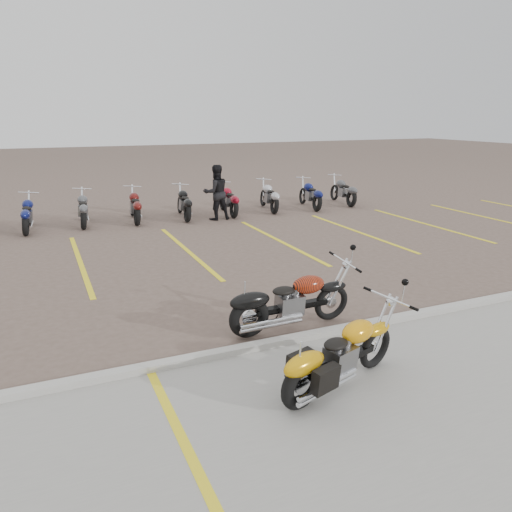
{
  "coord_description": "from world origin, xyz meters",
  "views": [
    {
      "loc": [
        -3.47,
        -8.36,
        3.49
      ],
      "look_at": [
        0.4,
        0.41,
        0.75
      ],
      "focal_mm": 35.0,
      "sensor_mm": 36.0,
      "label": 1
    }
  ],
  "objects": [
    {
      "name": "flame_cruiser",
      "position": [
        0.13,
        -1.49,
        0.46
      ],
      "size": [
        2.24,
        0.34,
        0.92
      ],
      "rotation": [
        0.11,
        0.0,
        0.03
      ],
      "color": "black",
      "rests_on": "ground"
    },
    {
      "name": "ground",
      "position": [
        0.0,
        0.0,
        0.0
      ],
      "size": [
        100.0,
        100.0,
        0.0
      ],
      "primitive_type": "plane",
      "color": "#6D594E",
      "rests_on": "ground"
    },
    {
      "name": "yellow_cruiser",
      "position": [
        -0.14,
        -3.42,
        0.44
      ],
      "size": [
        2.08,
        0.79,
        0.88
      ],
      "rotation": [
        0.1,
        0.0,
        0.31
      ],
      "color": "black",
      "rests_on": "ground"
    },
    {
      "name": "parking_stripes",
      "position": [
        0.0,
        4.0,
        0.0
      ],
      "size": [
        38.0,
        5.5,
        0.01
      ],
      "primitive_type": null,
      "color": "yellow",
      "rests_on": "ground"
    },
    {
      "name": "concrete_apron",
      "position": [
        0.0,
        -4.5,
        0.01
      ],
      "size": [
        60.0,
        5.0,
        0.01
      ],
      "primitive_type": "cube",
      "color": "#9E9B93",
      "rests_on": "ground"
    },
    {
      "name": "person_b",
      "position": [
        2.06,
        7.51,
        0.93
      ],
      "size": [
        0.93,
        0.74,
        1.86
      ],
      "primitive_type": "imported",
      "rotation": [
        0.0,
        0.0,
        3.18
      ],
      "color": "black",
      "rests_on": "ground"
    },
    {
      "name": "apron_stripe",
      "position": [
        -2.3,
        -4.5,
        0.01
      ],
      "size": [
        0.12,
        5.0,
        0.0
      ],
      "primitive_type": "cube",
      "color": "yellow",
      "rests_on": "concrete_apron"
    },
    {
      "name": "bg_bike_row",
      "position": [
        -0.57,
        8.43,
        0.55
      ],
      "size": [
        17.41,
        2.07,
        1.1
      ],
      "color": "black",
      "rests_on": "ground"
    },
    {
      "name": "curb",
      "position": [
        0.0,
        -2.0,
        0.06
      ],
      "size": [
        60.0,
        0.18,
        0.12
      ],
      "primitive_type": "cube",
      "color": "#ADAAA3",
      "rests_on": "ground"
    }
  ]
}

